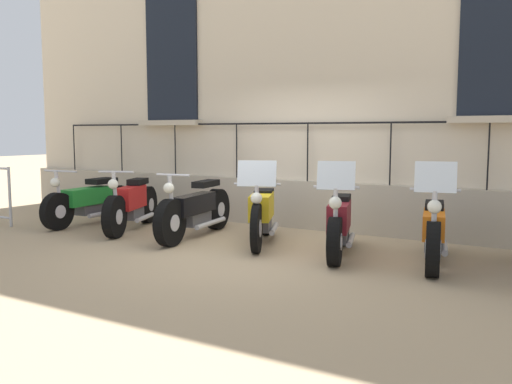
{
  "coord_description": "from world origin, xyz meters",
  "views": [
    {
      "loc": [
        6.55,
        3.94,
        1.65
      ],
      "look_at": [
        -0.15,
        0.0,
        0.8
      ],
      "focal_mm": 38.43,
      "sensor_mm": 36.0,
      "label": 1
    }
  ],
  "objects": [
    {
      "name": "motorcycle_orange",
      "position": [
        -0.38,
        2.44,
        0.41
      ],
      "size": [
        1.94,
        0.68,
        1.32
      ],
      "color": "black",
      "rests_on": "ground_plane"
    },
    {
      "name": "ground_plane",
      "position": [
        0.0,
        0.0,
        0.0
      ],
      "size": [
        60.0,
        60.0,
        0.0
      ],
      "primitive_type": "plane",
      "color": "tan"
    },
    {
      "name": "motorcycle_green",
      "position": [
        -0.37,
        -3.63,
        0.41
      ],
      "size": [
        2.13,
        0.73,
        1.01
      ],
      "color": "black",
      "rests_on": "ground_plane"
    },
    {
      "name": "motorcycle_black",
      "position": [
        -0.32,
        -1.21,
        0.42
      ],
      "size": [
        2.22,
        0.6,
        1.05
      ],
      "color": "black",
      "rests_on": "ground_plane"
    },
    {
      "name": "motorcycle_red",
      "position": [
        -0.29,
        -2.51,
        0.42
      ],
      "size": [
        2.03,
        0.96,
        1.05
      ],
      "color": "black",
      "rests_on": "ground_plane"
    },
    {
      "name": "motorcycle_maroon",
      "position": [
        -0.27,
        1.23,
        0.41
      ],
      "size": [
        1.84,
        0.78,
        1.3
      ],
      "color": "black",
      "rests_on": "ground_plane"
    },
    {
      "name": "motorcycle_yellow",
      "position": [
        -0.4,
        -0.05,
        0.46
      ],
      "size": [
        1.89,
        0.97,
        1.27
      ],
      "color": "black",
      "rests_on": "ground_plane"
    }
  ]
}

